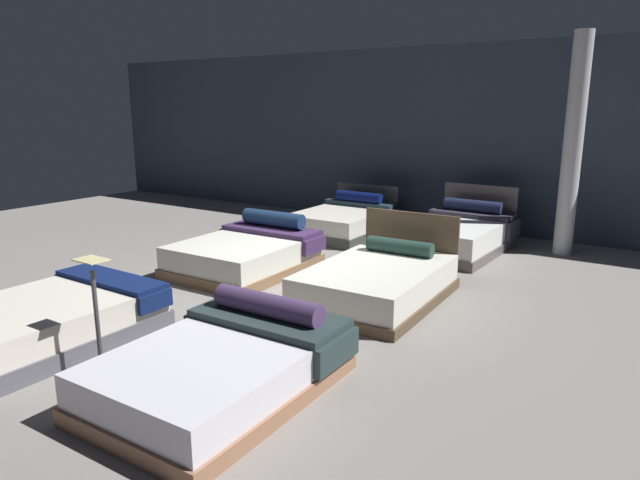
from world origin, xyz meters
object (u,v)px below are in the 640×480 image
object	(u,v)px
price_sign	(98,331)
bed_4	(345,221)
bed_3	(378,281)
bed_1	(225,365)
bed_0	(55,319)
bed_5	(458,234)
support_pillar	(573,146)
bed_2	(246,253)

from	to	relation	value
price_sign	bed_4	bearing A→B (deg)	99.98
bed_3	bed_1	bearing A→B (deg)	-92.32
bed_0	bed_1	xyz separation A→B (m)	(2.22, 0.16, 0.01)
bed_4	bed_5	world-z (taller)	bed_5
bed_5	support_pillar	bearing A→B (deg)	29.07
bed_1	bed_2	xyz separation A→B (m)	(-2.21, 2.87, 0.02)
bed_3	support_pillar	xyz separation A→B (m)	(1.49, 3.70, 1.51)
bed_0	price_sign	distance (m)	1.12
bed_1	bed_5	distance (m)	5.71
bed_5	support_pillar	size ratio (longest dim) A/B	0.63
bed_0	bed_5	distance (m)	6.27
bed_1	price_sign	distance (m)	1.22
bed_2	bed_5	size ratio (longest dim) A/B	0.91
bed_1	bed_2	bearing A→B (deg)	126.74
bed_2	bed_4	xyz separation A→B (m)	(-0.01, 2.84, 0.00)
bed_4	support_pillar	size ratio (longest dim) A/B	0.56
bed_3	bed_2	bearing A→B (deg)	175.72
bed_0	bed_4	world-z (taller)	bed_4
bed_1	support_pillar	world-z (taller)	support_pillar
bed_2	bed_3	distance (m)	2.23
bed_4	bed_1	bearing A→B (deg)	-68.68
bed_1	bed_2	world-z (taller)	bed_2
bed_4	bed_5	distance (m)	2.20
bed_3	support_pillar	bearing A→B (deg)	66.19
bed_4	bed_2	bearing A→B (deg)	-89.74
bed_0	bed_4	size ratio (longest dim) A/B	1.01
bed_2	price_sign	world-z (taller)	price_sign
support_pillar	price_sign	bearing A→B (deg)	-111.10
support_pillar	bed_2	bearing A→B (deg)	-135.85
bed_2	bed_4	bearing A→B (deg)	89.18
support_pillar	bed_3	bearing A→B (deg)	-111.90
bed_2	support_pillar	size ratio (longest dim) A/B	0.57
bed_0	bed_2	distance (m)	3.03
bed_1	bed_4	bearing A→B (deg)	110.37
bed_3	support_pillar	distance (m)	4.26
bed_1	price_sign	bearing A→B (deg)	-161.81
bed_5	bed_3	bearing A→B (deg)	-87.06
bed_2	price_sign	xyz separation A→B (m)	(1.07, -3.26, 0.16)
bed_0	bed_4	bearing A→B (deg)	90.53
bed_1	support_pillar	bearing A→B (deg)	76.04
support_pillar	bed_4	bearing A→B (deg)	-168.35
bed_1	bed_5	xyz separation A→B (m)	(-0.01, 5.71, 0.04)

